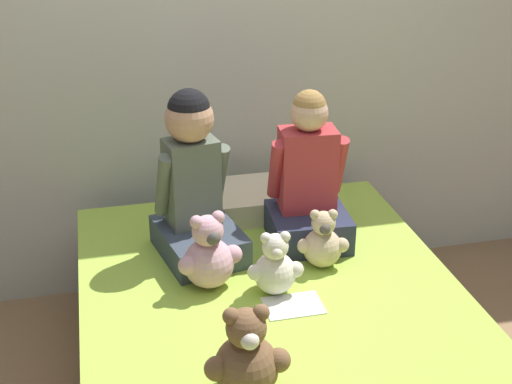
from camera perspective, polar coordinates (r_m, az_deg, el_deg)
The scene contains 10 objects.
wall_behind_bed at distance 3.31m, azimuth -2.93°, elevation 12.47°, with size 8.00×0.06×2.50m.
bed at distance 2.78m, azimuth 1.72°, elevation -13.24°, with size 1.43×1.88×0.51m.
child_on_left at distance 2.81m, azimuth -4.99°, elevation 0.59°, with size 0.37×0.44×0.68m.
child_on_right at distance 2.92m, azimuth 4.18°, elevation 0.70°, with size 0.34×0.32×0.65m.
teddy_bear_held_by_left_child at distance 2.66m, azimuth -3.80°, elevation -5.12°, with size 0.25×0.19×0.30m.
teddy_bear_held_by_right_child at distance 2.80m, azimuth 5.35°, elevation -4.04°, with size 0.20×0.15×0.24m.
teddy_bear_between_children at distance 2.63m, azimuth 1.54°, elevation -6.05°, with size 0.21×0.16×0.25m.
teddy_bear_at_foot_of_bed at distance 2.15m, azimuth -0.76°, elevation -13.18°, with size 0.26×0.20×0.31m.
pillow_at_headboard at distance 3.22m, azimuth -1.55°, elevation -0.78°, with size 0.59×0.34×0.11m.
sign_card at distance 2.60m, azimuth 3.00°, elevation -9.05°, with size 0.21×0.15×0.00m.
Camera 1 is at (-0.57, -2.09, 1.99)m, focal length 50.00 mm.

